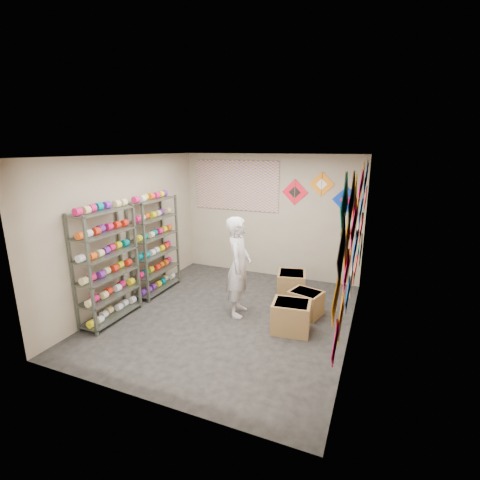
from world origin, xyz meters
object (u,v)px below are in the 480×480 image
at_px(shopkeeper, 239,267).
at_px(carton_b, 306,303).
at_px(carton_a, 291,317).
at_px(carton_c, 291,285).
at_px(shelf_rack_front, 107,266).
at_px(shelf_rack_back, 155,246).

height_order(shopkeeper, carton_b, shopkeeper).
bearing_deg(shopkeeper, carton_a, -114.71).
height_order(carton_b, carton_c, carton_c).
relative_size(shelf_rack_front, carton_a, 3.24).
xyz_separation_m(shelf_rack_front, carton_c, (2.58, 2.05, -0.70)).
relative_size(shopkeeper, carton_b, 3.30).
relative_size(carton_a, carton_b, 1.12).
distance_m(carton_b, carton_c, 0.75).
distance_m(carton_a, carton_c, 1.31).
distance_m(shelf_rack_back, carton_a, 3.04).
xyz_separation_m(shopkeeper, carton_b, (1.09, 0.40, -0.65)).
bearing_deg(shelf_rack_back, carton_a, -10.21).
bearing_deg(shelf_rack_front, carton_c, 38.39).
height_order(shelf_rack_front, shelf_rack_back, same).
bearing_deg(shelf_rack_back, shelf_rack_front, -90.00).
xyz_separation_m(shopkeeper, carton_a, (1.00, -0.24, -0.62)).
bearing_deg(shelf_rack_back, shopkeeper, -8.34).
xyz_separation_m(shelf_rack_front, shelf_rack_back, (0.00, 1.30, 0.00)).
height_order(shopkeeper, carton_c, shopkeeper).
bearing_deg(carton_c, shopkeeper, -135.72).
bearing_deg(shelf_rack_back, carton_b, 2.33).
height_order(shelf_rack_front, carton_c, shelf_rack_front).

